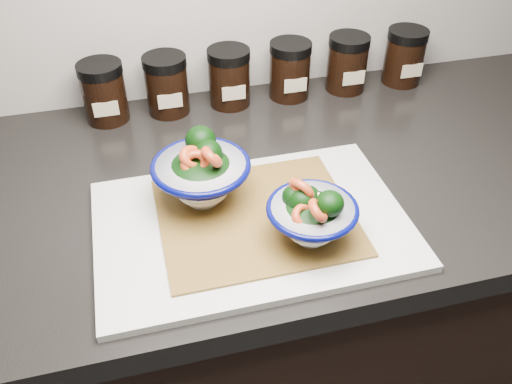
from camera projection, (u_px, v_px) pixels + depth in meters
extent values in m
cube|color=black|center=(245.00, 347.00, 1.19)|extent=(3.43, 0.58, 0.86)
cube|color=black|center=(242.00, 186.00, 0.90)|extent=(3.50, 0.60, 0.04)
cube|color=silver|center=(252.00, 224.00, 0.79)|extent=(0.45, 0.30, 0.01)
cube|color=olive|center=(256.00, 216.00, 0.79)|extent=(0.28, 0.24, 0.00)
cylinder|color=white|center=(203.00, 196.00, 0.82)|extent=(0.05, 0.05, 0.01)
ellipsoid|color=white|center=(202.00, 188.00, 0.81)|extent=(0.08, 0.08, 0.04)
torus|color=#04084D|center=(201.00, 166.00, 0.78)|extent=(0.15, 0.15, 0.01)
torus|color=#04084D|center=(201.00, 174.00, 0.79)|extent=(0.12, 0.12, 0.00)
ellipsoid|color=black|center=(201.00, 172.00, 0.79)|extent=(0.11, 0.11, 0.05)
ellipsoid|color=black|center=(208.00, 158.00, 0.78)|extent=(0.04, 0.04, 0.03)
cylinder|color=#477233|center=(208.00, 165.00, 0.79)|extent=(0.01, 0.01, 0.02)
ellipsoid|color=black|center=(208.00, 154.00, 0.78)|extent=(0.04, 0.04, 0.04)
cylinder|color=#477233|center=(209.00, 162.00, 0.79)|extent=(0.01, 0.01, 0.03)
ellipsoid|color=black|center=(201.00, 141.00, 0.80)|extent=(0.05, 0.05, 0.05)
cylinder|color=#477233|center=(201.00, 150.00, 0.81)|extent=(0.01, 0.02, 0.03)
torus|color=#CB5826|center=(193.00, 158.00, 0.77)|extent=(0.05, 0.05, 0.05)
torus|color=#CB5826|center=(212.00, 157.00, 0.76)|extent=(0.04, 0.06, 0.05)
torus|color=#CB5826|center=(195.00, 163.00, 0.76)|extent=(0.06, 0.04, 0.06)
cylinder|color=#CCBC8E|center=(200.00, 155.00, 0.78)|extent=(0.02, 0.02, 0.01)
cylinder|color=white|center=(310.00, 235.00, 0.75)|extent=(0.04, 0.04, 0.01)
ellipsoid|color=white|center=(311.00, 228.00, 0.74)|extent=(0.07, 0.07, 0.03)
torus|color=#04084D|center=(313.00, 209.00, 0.72)|extent=(0.13, 0.13, 0.01)
torus|color=#04084D|center=(312.00, 216.00, 0.73)|extent=(0.10, 0.10, 0.00)
ellipsoid|color=black|center=(312.00, 214.00, 0.73)|extent=(0.09, 0.09, 0.04)
ellipsoid|color=black|center=(295.00, 197.00, 0.73)|extent=(0.03, 0.03, 0.03)
cylinder|color=#477233|center=(294.00, 204.00, 0.74)|extent=(0.01, 0.01, 0.02)
ellipsoid|color=black|center=(330.00, 204.00, 0.70)|extent=(0.04, 0.04, 0.03)
cylinder|color=#477233|center=(329.00, 211.00, 0.71)|extent=(0.01, 0.01, 0.02)
ellipsoid|color=black|center=(302.00, 202.00, 0.72)|extent=(0.04, 0.04, 0.04)
cylinder|color=#477233|center=(302.00, 210.00, 0.73)|extent=(0.01, 0.01, 0.03)
ellipsoid|color=black|center=(308.00, 197.00, 0.73)|extent=(0.03, 0.03, 0.03)
cylinder|color=#477233|center=(308.00, 203.00, 0.74)|extent=(0.01, 0.01, 0.02)
torus|color=#CB5826|center=(302.00, 189.00, 0.72)|extent=(0.04, 0.05, 0.05)
torus|color=#CB5826|center=(304.00, 215.00, 0.71)|extent=(0.05, 0.05, 0.04)
torus|color=#CB5826|center=(318.00, 210.00, 0.69)|extent=(0.03, 0.04, 0.04)
torus|color=#CB5826|center=(299.00, 188.00, 0.73)|extent=(0.04, 0.04, 0.03)
cylinder|color=#CCBC8E|center=(315.00, 198.00, 0.72)|extent=(0.02, 0.02, 0.01)
cylinder|color=#CCBC8E|center=(312.00, 192.00, 0.73)|extent=(0.02, 0.02, 0.01)
cylinder|color=black|center=(105.00, 97.00, 1.00)|extent=(0.08, 0.08, 0.09)
cylinder|color=black|center=(99.00, 68.00, 0.97)|extent=(0.08, 0.08, 0.02)
cube|color=#C6B793|center=(106.00, 109.00, 0.97)|extent=(0.04, 0.00, 0.03)
cylinder|color=black|center=(167.00, 89.00, 1.02)|extent=(0.08, 0.08, 0.09)
cylinder|color=black|center=(164.00, 61.00, 0.99)|extent=(0.08, 0.08, 0.02)
cube|color=#C6B793|center=(170.00, 101.00, 1.00)|extent=(0.04, 0.00, 0.03)
cylinder|color=black|center=(229.00, 81.00, 1.05)|extent=(0.08, 0.08, 0.09)
cylinder|color=black|center=(228.00, 54.00, 1.01)|extent=(0.08, 0.08, 0.02)
cube|color=#C6B793|center=(234.00, 93.00, 1.02)|extent=(0.04, 0.00, 0.03)
cylinder|color=black|center=(290.00, 74.00, 1.07)|extent=(0.08, 0.08, 0.09)
cylinder|color=black|center=(291.00, 47.00, 1.04)|extent=(0.08, 0.08, 0.02)
cube|color=#C6B793|center=(295.00, 85.00, 1.04)|extent=(0.04, 0.00, 0.03)
cylinder|color=black|center=(347.00, 67.00, 1.09)|extent=(0.08, 0.08, 0.09)
cylinder|color=black|center=(350.00, 41.00, 1.06)|extent=(0.08, 0.08, 0.02)
cube|color=#C6B793|center=(354.00, 78.00, 1.07)|extent=(0.05, 0.00, 0.03)
cylinder|color=black|center=(404.00, 60.00, 1.12)|extent=(0.08, 0.08, 0.09)
cylinder|color=black|center=(408.00, 34.00, 1.08)|extent=(0.08, 0.08, 0.02)
cube|color=#C6B793|center=(412.00, 71.00, 1.09)|extent=(0.05, 0.00, 0.03)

